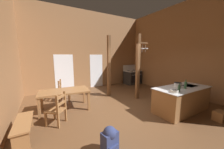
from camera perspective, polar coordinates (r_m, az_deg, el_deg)
name	(u,v)px	position (r m, az deg, el deg)	size (l,w,h in m)	color
ground_plane	(126,110)	(4.84, 6.80, -16.14)	(7.85, 8.17, 0.10)	brown
wall_back	(90,51)	(7.73, -10.17, 10.97)	(7.85, 0.14, 4.58)	#93663F
wall_right	(185,49)	(7.17, 31.18, 10.01)	(0.14, 8.17, 4.58)	#93663F
glazed_door_back_left	(64,73)	(7.32, -21.43, 0.66)	(1.00, 0.01, 2.05)	white
glazed_panel_back_right	(96,71)	(7.84, -7.31, 1.72)	(0.84, 0.01, 2.05)	white
kitchen_island	(181,99)	(5.13, 29.72, -9.97)	(2.16, 0.96, 0.88)	olive
stove_range	(132,77)	(8.76, 9.58, -1.17)	(1.19, 0.88, 1.32)	black
support_post_with_pot_rack	(138,65)	(5.69, 12.27, 4.31)	(0.61, 0.25, 2.93)	brown
support_post_center	(109,66)	(5.94, -1.43, 3.80)	(0.14, 0.14, 2.93)	brown
step_stool	(220,115)	(5.16, 41.69, -14.06)	(0.38, 0.31, 0.30)	olive
dining_table	(65,93)	(4.81, -21.34, -7.95)	(1.78, 1.06, 0.74)	olive
ladderback_chair_near_window	(63,91)	(5.81, -21.83, -7.16)	(0.55, 0.55, 0.95)	olive
ladderback_chair_by_post	(57,109)	(3.99, -24.21, -14.68)	(0.62, 0.62, 0.95)	olive
bench_along_left_wall	(24,127)	(3.84, -36.05, -19.13)	(0.37, 1.12, 0.44)	olive
backpack	(110,140)	(2.79, -1.04, -28.23)	(0.35, 0.34, 0.60)	navy
stockpot_on_counter	(178,85)	(4.93, 28.43, -4.26)	(0.31, 0.24, 0.17)	silver
mixing_bowl_on_counter	(175,91)	(4.19, 27.26, -6.97)	(0.22, 0.22, 0.08)	silver
bottle_tall_on_counter	(186,85)	(4.84, 31.20, -4.24)	(0.08, 0.08, 0.31)	#2D5638
bottle_short_on_counter	(179,88)	(4.34, 28.90, -5.71)	(0.07, 0.07, 0.26)	#2D5638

